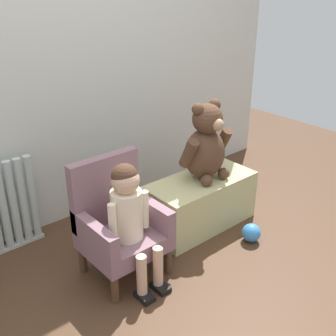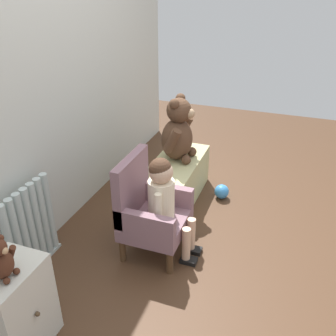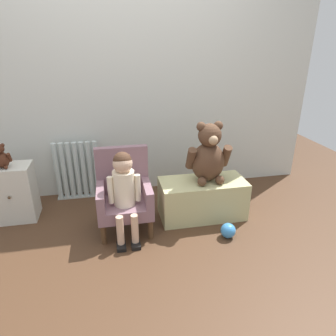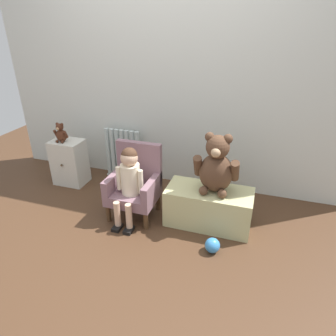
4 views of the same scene
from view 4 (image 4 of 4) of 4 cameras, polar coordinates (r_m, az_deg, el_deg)
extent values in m
plane|color=#482E1D|center=(2.59, -7.85, -13.84)|extent=(6.00, 6.00, 0.00)
cube|color=silver|center=(3.10, 0.36, 17.86)|extent=(3.80, 0.05, 2.40)
cylinder|color=#B2C1BE|center=(3.51, -11.33, 3.10)|extent=(0.05, 0.05, 0.56)
cylinder|color=#B2C1BE|center=(3.49, -10.43, 2.99)|extent=(0.05, 0.05, 0.56)
cylinder|color=#B2C1BE|center=(3.46, -9.52, 2.87)|extent=(0.05, 0.05, 0.56)
cylinder|color=#B2C1BE|center=(3.43, -8.59, 2.75)|extent=(0.05, 0.05, 0.56)
cylinder|color=#B2C1BE|center=(3.41, -7.66, 2.63)|extent=(0.05, 0.05, 0.56)
cylinder|color=#B2C1BE|center=(3.38, -6.70, 2.50)|extent=(0.05, 0.05, 0.56)
cylinder|color=#B2C1BE|center=(3.36, -5.74, 2.37)|extent=(0.05, 0.05, 0.56)
cube|color=#B2C1BE|center=(3.56, -8.28, -1.54)|extent=(0.43, 0.05, 0.02)
cube|color=beige|center=(3.48, -18.23, 1.07)|extent=(0.34, 0.25, 0.50)
sphere|color=#4C3823|center=(3.37, -19.61, 0.49)|extent=(0.02, 0.02, 0.02)
cube|color=#815F6A|center=(2.78, -6.59, -5.14)|extent=(0.43, 0.39, 0.10)
cube|color=#815F6A|center=(2.79, -5.48, 1.01)|extent=(0.43, 0.06, 0.41)
cube|color=#815F6A|center=(2.80, -10.18, -2.38)|extent=(0.06, 0.39, 0.14)
cube|color=#815F6A|center=(2.66, -3.08, -3.60)|extent=(0.06, 0.39, 0.14)
cylinder|color=#4C331E|center=(2.81, -11.28, -8.45)|extent=(0.04, 0.04, 0.17)
cylinder|color=#4C331E|center=(2.67, -4.26, -9.98)|extent=(0.04, 0.04, 0.17)
cylinder|color=#4C331E|center=(3.05, -8.36, -5.14)|extent=(0.04, 0.04, 0.17)
cylinder|color=#4C331E|center=(2.92, -1.85, -6.36)|extent=(0.04, 0.04, 0.17)
cylinder|color=#F2E2C2|center=(2.66, -7.15, -2.07)|extent=(0.17, 0.17, 0.28)
sphere|color=#D8AD8E|center=(2.56, -7.41, 1.93)|extent=(0.15, 0.15, 0.15)
sphere|color=#472D1E|center=(2.56, -7.38, 2.36)|extent=(0.14, 0.14, 0.14)
cylinder|color=#D8AD8E|center=(2.67, -9.63, -8.61)|extent=(0.06, 0.06, 0.24)
cube|color=black|center=(2.73, -9.61, -11.11)|extent=(0.07, 0.11, 0.03)
cylinder|color=#D8AD8E|center=(2.63, -7.47, -9.08)|extent=(0.06, 0.06, 0.24)
cube|color=black|center=(2.69, -7.48, -11.62)|extent=(0.07, 0.11, 0.03)
cylinder|color=#F2E2C2|center=(2.68, -9.37, -1.92)|extent=(0.04, 0.04, 0.22)
cylinder|color=#F2E2C2|center=(2.60, -5.23, -2.62)|extent=(0.04, 0.04, 0.22)
cube|color=#BFBC83|center=(2.70, 7.72, -7.36)|extent=(0.75, 0.35, 0.34)
ellipsoid|color=#513624|center=(2.54, 9.11, -0.93)|extent=(0.28, 0.25, 0.34)
sphere|color=#513624|center=(2.43, 9.46, 3.99)|extent=(0.19, 0.19, 0.19)
sphere|color=tan|center=(2.35, 9.08, 2.90)|extent=(0.08, 0.08, 0.08)
sphere|color=#513624|center=(2.42, 7.94, 5.91)|extent=(0.08, 0.08, 0.08)
sphere|color=#513624|center=(2.41, 11.35, 5.47)|extent=(0.08, 0.08, 0.08)
cylinder|color=#513624|center=(2.53, 5.73, 0.45)|extent=(0.07, 0.15, 0.21)
cylinder|color=#513624|center=(2.49, 12.60, -0.52)|extent=(0.07, 0.15, 0.21)
sphere|color=#513624|center=(2.52, 6.75, -4.32)|extent=(0.08, 0.08, 0.08)
sphere|color=#513624|center=(2.50, 10.26, -4.85)|extent=(0.08, 0.08, 0.08)
ellipsoid|color=#482517|center=(3.36, -19.64, 5.83)|extent=(0.11, 0.10, 0.13)
sphere|color=#482517|center=(3.32, -19.95, 7.34)|extent=(0.08, 0.08, 0.08)
sphere|color=tan|center=(3.30, -20.29, 7.05)|extent=(0.03, 0.03, 0.03)
sphere|color=#482517|center=(3.34, -20.37, 7.87)|extent=(0.03, 0.03, 0.03)
sphere|color=#482517|center=(3.30, -19.56, 7.82)|extent=(0.03, 0.03, 0.03)
cylinder|color=#482517|center=(3.38, -20.58, 6.20)|extent=(0.03, 0.06, 0.08)
cylinder|color=#482517|center=(3.31, -18.90, 6.04)|extent=(0.03, 0.06, 0.08)
sphere|color=#482517|center=(3.36, -20.35, 4.80)|extent=(0.03, 0.03, 0.03)
sphere|color=#482517|center=(3.33, -19.49, 4.70)|extent=(0.03, 0.03, 0.03)
sphere|color=#3986CD|center=(2.47, 8.45, -14.37)|extent=(0.12, 0.12, 0.12)
camera|label=1|loc=(2.18, -60.84, 11.37)|focal=45.00mm
camera|label=2|loc=(3.21, -50.09, 18.43)|focal=40.00mm
camera|label=3|loc=(1.12, -69.79, -2.49)|focal=32.00mm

